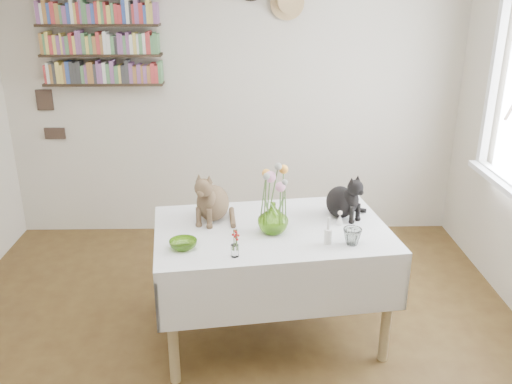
{
  "coord_description": "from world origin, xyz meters",
  "views": [
    {
      "loc": [
        0.09,
        -2.49,
        2.18
      ],
      "look_at": [
        0.15,
        0.47,
        1.05
      ],
      "focal_mm": 38.0,
      "sensor_mm": 36.0,
      "label": 1
    }
  ],
  "objects_px": {
    "dining_table": "(271,255)",
    "tabby_cat": "(213,194)",
    "black_cat": "(341,194)",
    "flower_vase": "(273,218)",
    "bookshelf_unit": "(99,30)"
  },
  "relations": [
    {
      "from": "dining_table",
      "to": "tabby_cat",
      "type": "distance_m",
      "value": 0.54
    },
    {
      "from": "tabby_cat",
      "to": "black_cat",
      "type": "bearing_deg",
      "value": 23.27
    },
    {
      "from": "dining_table",
      "to": "black_cat",
      "type": "distance_m",
      "value": 0.6
    },
    {
      "from": "flower_vase",
      "to": "bookshelf_unit",
      "type": "bearing_deg",
      "value": 129.3
    },
    {
      "from": "tabby_cat",
      "to": "black_cat",
      "type": "xyz_separation_m",
      "value": [
        0.83,
        0.03,
        -0.02
      ]
    },
    {
      "from": "dining_table",
      "to": "tabby_cat",
      "type": "height_order",
      "value": "tabby_cat"
    },
    {
      "from": "tabby_cat",
      "to": "bookshelf_unit",
      "type": "relative_size",
      "value": 0.34
    },
    {
      "from": "tabby_cat",
      "to": "dining_table",
      "type": "bearing_deg",
      "value": -1.15
    },
    {
      "from": "tabby_cat",
      "to": "flower_vase",
      "type": "relative_size",
      "value": 1.76
    },
    {
      "from": "dining_table",
      "to": "tabby_cat",
      "type": "xyz_separation_m",
      "value": [
        -0.37,
        0.15,
        0.36
      ]
    },
    {
      "from": "dining_table",
      "to": "tabby_cat",
      "type": "bearing_deg",
      "value": 157.47
    },
    {
      "from": "black_cat",
      "to": "flower_vase",
      "type": "distance_m",
      "value": 0.52
    },
    {
      "from": "flower_vase",
      "to": "tabby_cat",
      "type": "bearing_deg",
      "value": 149.54
    },
    {
      "from": "black_cat",
      "to": "tabby_cat",
      "type": "bearing_deg",
      "value": 140.89
    },
    {
      "from": "flower_vase",
      "to": "bookshelf_unit",
      "type": "distance_m",
      "value": 2.36
    }
  ]
}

